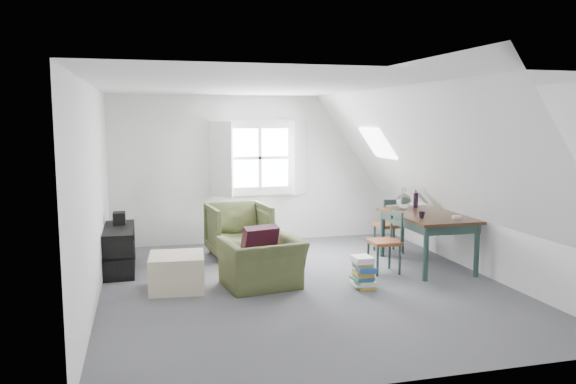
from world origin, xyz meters
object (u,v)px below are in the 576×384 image
object	(u,v)px
ottoman	(177,272)
armchair_far	(239,256)
dining_table	(427,221)
dining_chair_far	(390,224)
media_shelf	(120,252)
magazine_stack	(363,272)
armchair_near	(262,287)
dining_chair_near	(386,241)

from	to	relation	value
ottoman	armchair_far	bearing A→B (deg)	55.28
armchair_far	dining_table	bearing A→B (deg)	-32.78
dining_chair_far	media_shelf	xyz separation A→B (m)	(-4.10, -0.04, -0.18)
dining_table	dining_chair_far	xyz separation A→B (m)	(-0.17, 0.86, -0.20)
ottoman	dining_chair_far	distance (m)	3.56
armchair_far	magazine_stack	distance (m)	2.37
armchair_near	media_shelf	world-z (taller)	media_shelf
dining_chair_near	ottoman	bearing A→B (deg)	-78.16
dining_table	dining_chair_near	size ratio (longest dim) A/B	1.79
dining_chair_far	dining_table	bearing A→B (deg)	101.46
armchair_far	armchair_near	bearing A→B (deg)	-95.98
ottoman	magazine_stack	bearing A→B (deg)	-12.72
armchair_near	ottoman	distance (m)	1.08
armchair_near	armchair_far	distance (m)	1.66
dining_table	armchair_near	bearing A→B (deg)	-171.14
armchair_near	magazine_stack	distance (m)	1.29
armchair_far	media_shelf	size ratio (longest dim) A/B	0.76
ottoman	media_shelf	xyz separation A→B (m)	(-0.72, 1.06, 0.06)
dining_table	dining_chair_near	world-z (taller)	dining_chair_near
dining_table	media_shelf	xyz separation A→B (m)	(-4.27, 0.82, -0.39)
ottoman	dining_chair_far	size ratio (longest dim) A/B	0.75
armchair_far	magazine_stack	xyz separation A→B (m)	(1.24, -2.00, 0.20)
dining_chair_far	magazine_stack	size ratio (longest dim) A/B	2.23
armchair_far	ottoman	size ratio (longest dim) A/B	1.37
armchair_near	dining_chair_far	distance (m)	2.70
dining_chair_near	media_shelf	world-z (taller)	dining_chair_near
armchair_far	magazine_stack	size ratio (longest dim) A/B	2.29
armchair_near	armchair_far	size ratio (longest dim) A/B	1.05
media_shelf	dining_table	bearing A→B (deg)	-6.24
dining_chair_near	magazine_stack	xyz separation A→B (m)	(-0.58, -0.58, -0.25)
ottoman	dining_chair_near	size ratio (longest dim) A/B	0.77
ottoman	dining_table	world-z (taller)	dining_table
ottoman	magazine_stack	size ratio (longest dim) A/B	1.67
dining_chair_far	magazine_stack	bearing A→B (deg)	55.80
dining_chair_far	media_shelf	world-z (taller)	dining_chair_far
magazine_stack	dining_chair_near	bearing A→B (deg)	45.44
media_shelf	magazine_stack	size ratio (longest dim) A/B	3.02
ottoman	dining_chair_far	xyz separation A→B (m)	(3.38, 1.10, 0.24)
dining_chair_far	magazine_stack	xyz separation A→B (m)	(-1.10, -1.62, -0.26)
magazine_stack	ottoman	bearing A→B (deg)	167.28
armchair_near	media_shelf	xyz separation A→B (m)	(-1.76, 1.24, 0.28)
ottoman	dining_table	bearing A→B (deg)	3.85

